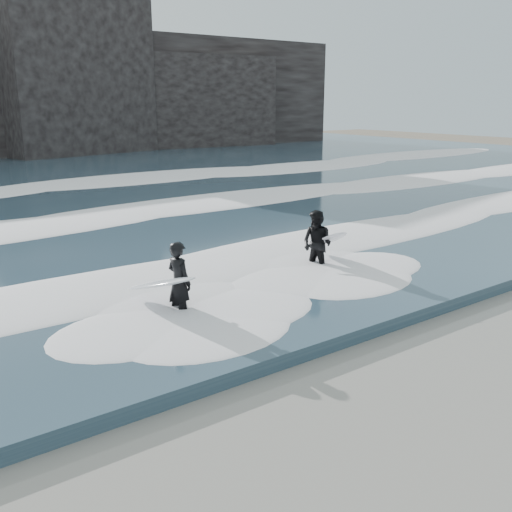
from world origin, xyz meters
name	(u,v)px	position (x,y,z in m)	size (l,w,h in m)	color
ground	(488,419)	(0.00, 0.00, 0.00)	(120.00, 120.00, 0.00)	#78624A
sea	(4,183)	(0.00, 29.00, 0.15)	(90.00, 52.00, 0.30)	#2B4150
foam_near	(186,259)	(0.00, 9.00, 0.40)	(60.00, 3.20, 0.20)	white
foam_mid	(91,217)	(0.00, 16.00, 0.42)	(60.00, 4.00, 0.24)	white
foam_far	(23,187)	(0.00, 25.00, 0.45)	(60.00, 4.80, 0.30)	white
surfer_left	(174,282)	(-1.90, 6.09, 0.88)	(1.14, 2.29, 1.75)	black
surfer_right	(318,243)	(2.73, 6.75, 0.89)	(1.50, 2.08, 1.77)	black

